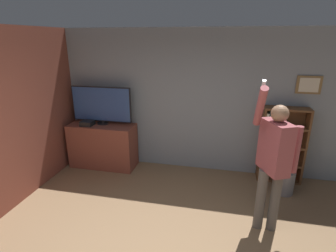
{
  "coord_description": "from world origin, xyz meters",
  "views": [
    {
      "loc": [
        0.66,
        -2.02,
        2.52
      ],
      "look_at": [
        -0.17,
        1.79,
        1.2
      ],
      "focal_mm": 28.0,
      "sensor_mm": 36.0,
      "label": 1
    }
  ],
  "objects": [
    {
      "name": "tv_ledge",
      "position": [
        -1.67,
        2.5,
        0.44
      ],
      "size": [
        1.31,
        0.52,
        0.88
      ],
      "color": "brown",
      "rests_on": "ground_plane"
    },
    {
      "name": "game_console",
      "position": [
        -1.93,
        2.41,
        0.93
      ],
      "size": [
        0.24,
        0.22,
        0.09
      ],
      "color": "black",
      "rests_on": "tv_ledge"
    },
    {
      "name": "person",
      "position": [
        1.33,
        1.21,
        1.07
      ],
      "size": [
        0.59,
        0.58,
        2.08
      ],
      "rotation": [
        0.0,
        0.0,
        -1.15
      ],
      "color": "#56514C",
      "rests_on": "ground_plane"
    },
    {
      "name": "wall_side_brick",
      "position": [
        -2.46,
        1.4,
        1.35
      ],
      "size": [
        0.06,
        4.4,
        2.7
      ],
      "color": "brown",
      "rests_on": "ground_plane"
    },
    {
      "name": "wall_back",
      "position": [
        0.01,
        2.83,
        1.35
      ],
      "size": [
        6.86,
        0.09,
        2.7
      ],
      "color": "gray",
      "rests_on": "ground_plane"
    },
    {
      "name": "waste_bin",
      "position": [
        1.77,
        2.19,
        0.2
      ],
      "size": [
        0.29,
        0.29,
        0.41
      ],
      "color": "gray",
      "rests_on": "ground_plane"
    },
    {
      "name": "television",
      "position": [
        -1.67,
        2.56,
        1.27
      ],
      "size": [
        1.21,
        0.22,
        0.75
      ],
      "color": "black",
      "rests_on": "tv_ledge"
    },
    {
      "name": "bookshelf",
      "position": [
        1.67,
        2.65,
        0.71
      ],
      "size": [
        0.76,
        0.28,
        1.39
      ],
      "color": "brown",
      "rests_on": "ground_plane"
    }
  ]
}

